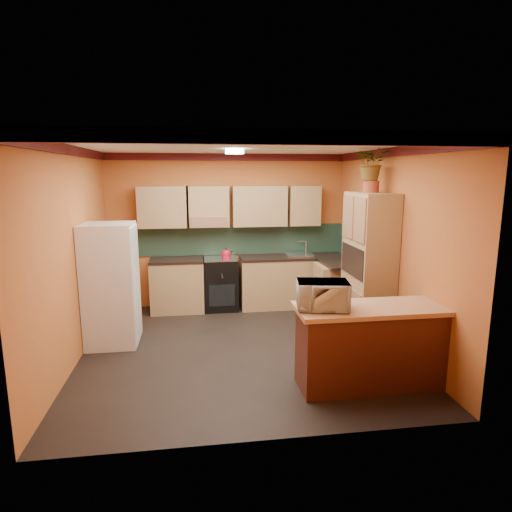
# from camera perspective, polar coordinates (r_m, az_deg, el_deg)

# --- Properties ---
(room_shell) EXTENTS (4.24, 4.24, 2.72)m
(room_shell) POSITION_cam_1_polar(r_m,az_deg,el_deg) (5.83, -2.31, 8.28)
(room_shell) COLOR black
(room_shell) RESTS_ON ground
(base_cabinets_back) EXTENTS (3.65, 0.60, 0.88)m
(base_cabinets_back) POSITION_cam_1_polar(r_m,az_deg,el_deg) (7.63, -0.03, -3.63)
(base_cabinets_back) COLOR #A58957
(base_cabinets_back) RESTS_ON ground
(countertop_back) EXTENTS (3.65, 0.62, 0.04)m
(countertop_back) POSITION_cam_1_polar(r_m,az_deg,el_deg) (7.53, -0.03, -0.24)
(countertop_back) COLOR black
(countertop_back) RESTS_ON base_cabinets_back
(stove) EXTENTS (0.58, 0.58, 0.91)m
(stove) POSITION_cam_1_polar(r_m,az_deg,el_deg) (7.56, -4.73, -3.68)
(stove) COLOR black
(stove) RESTS_ON ground
(kettle) EXTENTS (0.21, 0.21, 0.18)m
(kettle) POSITION_cam_1_polar(r_m,az_deg,el_deg) (7.40, -4.00, 0.34)
(kettle) COLOR #BA0C26
(kettle) RESTS_ON stove
(sink) EXTENTS (0.48, 0.40, 0.03)m
(sink) POSITION_cam_1_polar(r_m,az_deg,el_deg) (7.66, 5.72, 0.18)
(sink) COLOR silver
(sink) RESTS_ON countertop_back
(base_cabinets_right) EXTENTS (0.60, 0.80, 0.88)m
(base_cabinets_right) POSITION_cam_1_polar(r_m,az_deg,el_deg) (7.28, 11.23, -4.56)
(base_cabinets_right) COLOR #A58957
(base_cabinets_right) RESTS_ON ground
(countertop_right) EXTENTS (0.62, 0.80, 0.04)m
(countertop_right) POSITION_cam_1_polar(r_m,az_deg,el_deg) (7.17, 11.37, -1.02)
(countertop_right) COLOR black
(countertop_right) RESTS_ON base_cabinets_right
(fridge) EXTENTS (0.68, 0.66, 1.70)m
(fridge) POSITION_cam_1_polar(r_m,az_deg,el_deg) (6.23, -18.81, -3.66)
(fridge) COLOR white
(fridge) RESTS_ON ground
(pantry) EXTENTS (0.48, 0.90, 2.10)m
(pantry) POSITION_cam_1_polar(r_m,az_deg,el_deg) (6.28, 14.74, -1.44)
(pantry) COLOR #A58957
(pantry) RESTS_ON ground
(fern_pot) EXTENTS (0.22, 0.22, 0.16)m
(fern_pot) POSITION_cam_1_polar(r_m,az_deg,el_deg) (6.19, 15.07, 8.92)
(fern_pot) COLOR #A03B26
(fern_pot) RESTS_ON pantry
(fern) EXTENTS (0.55, 0.51, 0.51)m
(fern) POSITION_cam_1_polar(r_m,az_deg,el_deg) (6.19, 15.23, 12.00)
(fern) COLOR #A58957
(fern) RESTS_ON fern_pot
(breakfast_bar) EXTENTS (1.80, 0.55, 0.88)m
(breakfast_bar) POSITION_cam_1_polar(r_m,az_deg,el_deg) (5.08, 16.10, -11.68)
(breakfast_bar) COLOR #4B1911
(breakfast_bar) RESTS_ON ground
(bar_top) EXTENTS (1.90, 0.65, 0.05)m
(bar_top) POSITION_cam_1_polar(r_m,az_deg,el_deg) (4.92, 16.39, -6.67)
(bar_top) COLOR tan
(bar_top) RESTS_ON breakfast_bar
(microwave) EXTENTS (0.60, 0.46, 0.30)m
(microwave) POSITION_cam_1_polar(r_m,az_deg,el_deg) (4.64, 8.85, -5.17)
(microwave) COLOR white
(microwave) RESTS_ON bar_top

